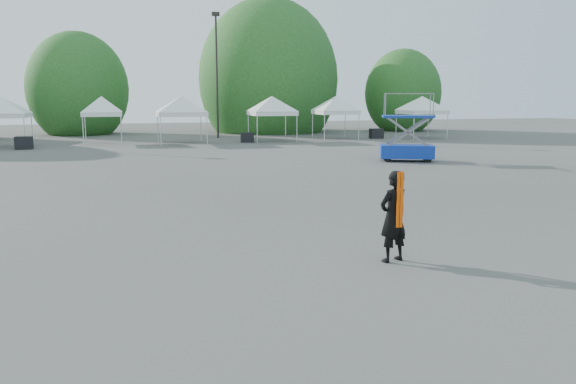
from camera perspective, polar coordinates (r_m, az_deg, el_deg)
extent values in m
plane|color=#474442|center=(14.23, 1.74, -3.75)|extent=(120.00, 120.00, 0.00)
cylinder|color=black|center=(45.76, -7.23, 11.42)|extent=(0.16, 0.16, 9.50)
cube|color=black|center=(46.18, -7.37, 17.50)|extent=(0.60, 0.25, 0.30)
cylinder|color=#382314|center=(53.33, -20.38, 6.75)|extent=(0.36, 0.36, 2.27)
ellipsoid|color=#264B19|center=(53.29, -20.56, 9.76)|extent=(4.16, 4.16, 4.78)
cylinder|color=#382314|center=(53.86, -1.98, 7.65)|extent=(0.36, 0.36, 2.80)
ellipsoid|color=#264B19|center=(53.85, -2.01, 11.32)|extent=(5.12, 5.12, 5.89)
cylinder|color=#382314|center=(56.67, 11.48, 7.21)|extent=(0.36, 0.36, 2.10)
ellipsoid|color=#264B19|center=(56.63, 11.57, 9.82)|extent=(3.84, 3.84, 4.42)
cylinder|color=silver|center=(39.82, -25.18, 5.45)|extent=(0.06, 0.06, 2.00)
cylinder|color=silver|center=(42.89, -24.56, 5.73)|extent=(0.06, 0.06, 2.00)
cube|color=white|center=(41.57, -27.10, 6.94)|extent=(3.31, 3.31, 0.30)
pyramid|color=white|center=(41.55, -27.23, 8.66)|extent=(4.68, 4.68, 1.10)
cylinder|color=silver|center=(40.97, -20.10, 5.87)|extent=(0.06, 0.06, 2.00)
cylinder|color=silver|center=(40.88, -16.57, 6.05)|extent=(0.06, 0.06, 2.00)
cylinder|color=silver|center=(43.47, -19.89, 6.07)|extent=(0.06, 0.06, 2.00)
cylinder|color=silver|center=(43.39, -16.57, 6.24)|extent=(0.06, 0.06, 2.00)
cube|color=white|center=(42.12, -18.36, 7.53)|extent=(2.71, 2.71, 0.30)
pyramid|color=white|center=(42.10, -18.45, 9.23)|extent=(3.83, 3.83, 1.10)
cylinder|color=silver|center=(39.14, -12.81, 6.07)|extent=(0.06, 0.06, 2.00)
cylinder|color=silver|center=(39.45, -8.22, 6.23)|extent=(0.06, 0.06, 2.00)
cylinder|color=silver|center=(42.27, -13.08, 6.31)|extent=(0.06, 0.06, 2.00)
cylinder|color=silver|center=(42.57, -8.82, 6.46)|extent=(0.06, 0.06, 2.00)
cube|color=white|center=(40.78, -10.78, 7.79)|extent=(3.35, 3.35, 0.30)
pyramid|color=white|center=(40.76, -10.84, 9.55)|extent=(4.73, 4.73, 1.10)
cylinder|color=silver|center=(40.16, -3.15, 6.38)|extent=(0.06, 0.06, 2.00)
cylinder|color=silver|center=(40.93, 0.90, 6.45)|extent=(0.06, 0.06, 2.00)
cylinder|color=silver|center=(43.04, -4.05, 6.59)|extent=(0.06, 0.06, 2.00)
cylinder|color=silver|center=(43.76, -0.24, 6.66)|extent=(0.06, 0.06, 2.00)
cube|color=white|center=(41.90, -1.64, 8.00)|extent=(3.15, 3.15, 0.30)
pyramid|color=white|center=(41.88, -1.65, 9.71)|extent=(4.46, 4.46, 1.10)
cylinder|color=silver|center=(42.79, 3.73, 6.57)|extent=(0.06, 0.06, 2.00)
cylinder|color=silver|center=(43.83, 7.20, 6.59)|extent=(0.06, 0.06, 2.00)
cylinder|color=silver|center=(45.44, 2.51, 6.77)|extent=(0.06, 0.06, 2.00)
cylinder|color=silver|center=(46.42, 5.82, 6.79)|extent=(0.06, 0.06, 2.00)
cube|color=white|center=(44.55, 4.83, 8.07)|extent=(3.01, 3.01, 0.30)
pyramid|color=white|center=(44.54, 4.86, 9.68)|extent=(4.26, 4.26, 1.10)
cylinder|color=silver|center=(44.31, 12.66, 6.47)|extent=(0.06, 0.06, 2.00)
cylinder|color=silver|center=(45.79, 15.89, 6.43)|extent=(0.06, 0.06, 2.00)
cylinder|color=silver|center=(46.89, 10.93, 6.69)|extent=(0.06, 0.06, 2.00)
cylinder|color=silver|center=(48.29, 14.04, 6.66)|extent=(0.06, 0.06, 2.00)
cube|color=white|center=(46.26, 13.43, 7.90)|extent=(3.12, 3.12, 0.30)
pyramid|color=white|center=(46.24, 13.50, 9.45)|extent=(4.42, 4.42, 1.10)
imported|color=black|center=(11.45, 10.65, -2.46)|extent=(0.78, 0.63, 1.86)
cube|color=#F34C04|center=(11.21, 11.14, -0.79)|extent=(0.15, 0.02, 1.12)
cube|color=#0B4892|center=(29.68, 11.96, 4.06)|extent=(3.00, 2.27, 0.67)
cube|color=#0B4892|center=(29.56, 12.08, 7.51)|extent=(2.87, 2.17, 0.11)
cylinder|color=black|center=(29.07, 10.07, 3.41)|extent=(0.44, 0.31, 0.40)
cylinder|color=black|center=(29.28, 14.01, 3.31)|extent=(0.44, 0.31, 0.40)
cylinder|color=black|center=(30.18, 9.93, 3.64)|extent=(0.44, 0.31, 0.40)
cylinder|color=black|center=(30.38, 13.73, 3.54)|extent=(0.44, 0.31, 0.40)
cube|color=black|center=(39.36, -25.25, 4.53)|extent=(1.05, 0.83, 0.80)
cube|color=black|center=(41.14, -4.17, 5.55)|extent=(1.00, 0.83, 0.72)
cube|color=black|center=(45.49, 8.97, 5.89)|extent=(1.05, 0.85, 0.78)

